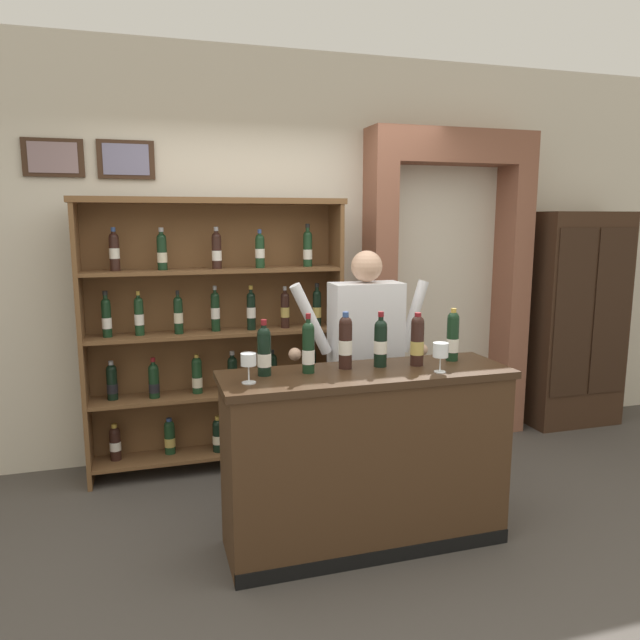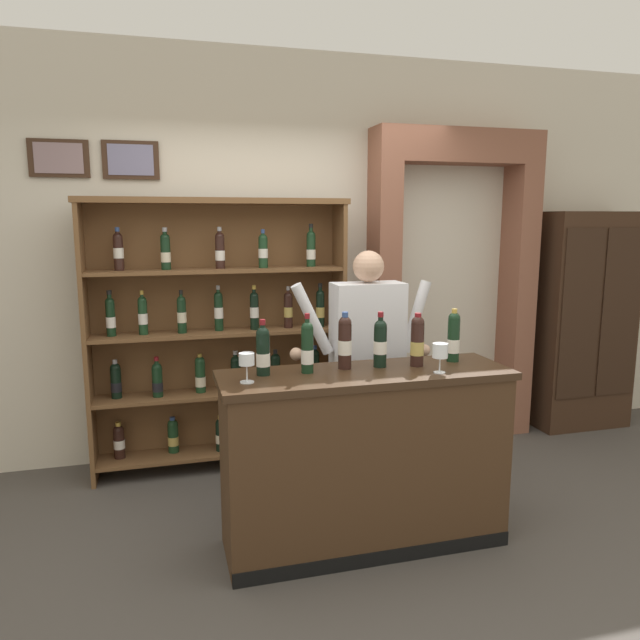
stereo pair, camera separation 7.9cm
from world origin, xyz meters
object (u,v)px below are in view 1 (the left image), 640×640
object	(u,v)px
tasting_bottle_riserva	(264,351)
tasting_bottle_bianco	(345,341)
tasting_counter	(365,459)
tasting_bottle_vin_santo	(417,340)
wine_glass_center	(441,351)
tasting_bottle_prosecco	(453,336)
shopkeeper	(365,345)
tasting_bottle_super_tuscan	(308,347)
wine_shelf	(216,330)
wine_glass_spare	(248,361)
side_cabinet	(574,319)
tasting_bottle_rosso	(380,342)

from	to	relation	value
tasting_bottle_riserva	tasting_bottle_bianco	distance (m)	0.45
tasting_counter	tasting_bottle_vin_santo	world-z (taller)	tasting_bottle_vin_santo
wine_glass_center	tasting_bottle_prosecco	bearing A→B (deg)	48.68
shopkeeper	tasting_bottle_riserva	size ratio (longest dim) A/B	5.44
tasting_bottle_super_tuscan	wine_glass_center	size ratio (longest dim) A/B	2.00
tasting_bottle_vin_santo	wine_shelf	bearing A→B (deg)	127.72
tasting_counter	wine_glass_spare	distance (m)	0.89
side_cabinet	tasting_bottle_super_tuscan	bearing A→B (deg)	-154.78
tasting_bottle_vin_santo	tasting_bottle_prosecco	xyz separation A→B (m)	(0.24, 0.04, -0.00)
shopkeeper	tasting_bottle_bianco	bearing A→B (deg)	-121.72
shopkeeper	tasting_bottle_rosso	bearing A→B (deg)	-102.22
side_cabinet	tasting_bottle_bianco	bearing A→B (deg)	-153.49
tasting_counter	tasting_bottle_prosecco	distance (m)	0.86
tasting_counter	tasting_bottle_bianco	world-z (taller)	tasting_bottle_bianco
wine_glass_center	wine_glass_spare	bearing A→B (deg)	175.39
wine_glass_spare	tasting_bottle_riserva	bearing A→B (deg)	50.03
wine_shelf	wine_glass_center	xyz separation A→B (m)	(1.02, -1.43, 0.09)
wine_shelf	tasting_bottle_super_tuscan	distance (m)	1.29
wine_glass_spare	tasting_bottle_prosecco	bearing A→B (deg)	6.48
wine_shelf	tasting_bottle_rosso	world-z (taller)	wine_shelf
wine_shelf	tasting_bottle_super_tuscan	xyz separation A→B (m)	(0.34, -1.24, 0.12)
wine_shelf	shopkeeper	world-z (taller)	wine_shelf
wine_glass_center	tasting_bottle_super_tuscan	bearing A→B (deg)	164.22
tasting_bottle_riserva	tasting_bottle_bianco	world-z (taller)	tasting_bottle_bianco
wine_shelf	tasting_counter	bearing A→B (deg)	-63.28
tasting_bottle_vin_santo	tasting_bottle_prosecco	world-z (taller)	tasting_bottle_prosecco
side_cabinet	tasting_bottle_vin_santo	size ratio (longest dim) A/B	6.25
side_cabinet	tasting_bottle_bianco	size ratio (longest dim) A/B	5.94
tasting_counter	wine_glass_center	size ratio (longest dim) A/B	9.90
side_cabinet	wine_glass_spare	world-z (taller)	side_cabinet
tasting_bottle_vin_santo	wine_glass_center	distance (m)	0.19
tasting_bottle_riserva	wine_glass_spare	distance (m)	0.16
tasting_counter	tasting_bottle_prosecco	xyz separation A→B (m)	(0.56, 0.09, 0.64)
tasting_bottle_bianco	tasting_bottle_rosso	size ratio (longest dim) A/B	1.02
tasting_bottle_rosso	tasting_bottle_super_tuscan	bearing A→B (deg)	-177.82
tasting_bottle_prosecco	wine_shelf	bearing A→B (deg)	135.09
tasting_bottle_bianco	wine_glass_center	world-z (taller)	tasting_bottle_bianco
shopkeeper	tasting_bottle_prosecco	distance (m)	0.63
shopkeeper	tasting_counter	bearing A→B (deg)	-110.36
wine_glass_center	side_cabinet	bearing A→B (deg)	35.49
shopkeeper	tasting_bottle_vin_santo	world-z (taller)	shopkeeper
tasting_counter	shopkeeper	size ratio (longest dim) A/B	0.99
side_cabinet	tasting_counter	distance (m)	2.86
tasting_bottle_super_tuscan	wine_shelf	bearing A→B (deg)	105.52
side_cabinet	tasting_bottle_vin_santo	world-z (taller)	side_cabinet
wine_shelf	wine_glass_spare	bearing A→B (deg)	-89.81
shopkeeper	tasting_bottle_vin_santo	distance (m)	0.58
shopkeeper	tasting_bottle_riserva	distance (m)	0.93
tasting_bottle_riserva	tasting_bottle_vin_santo	world-z (taller)	tasting_bottle_vin_santo
tasting_bottle_rosso	wine_glass_spare	bearing A→B (deg)	-170.60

